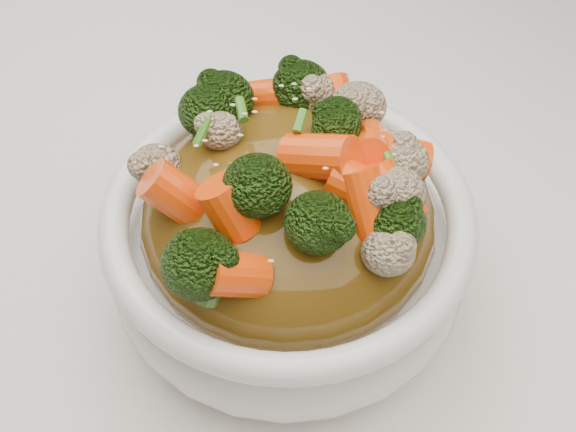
# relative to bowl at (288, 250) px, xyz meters

# --- Properties ---
(tablecloth) EXTENTS (1.20, 0.80, 0.04)m
(tablecloth) POSITION_rel_bowl_xyz_m (0.00, 0.02, -0.06)
(tablecloth) COLOR white
(tablecloth) RESTS_ON dining_table
(bowl) EXTENTS (0.25, 0.25, 0.08)m
(bowl) POSITION_rel_bowl_xyz_m (0.00, 0.00, 0.00)
(bowl) COLOR white
(bowl) RESTS_ON tablecloth
(sauce_base) EXTENTS (0.20, 0.20, 0.09)m
(sauce_base) POSITION_rel_bowl_xyz_m (0.00, 0.00, 0.03)
(sauce_base) COLOR #553A0E
(sauce_base) RESTS_ON bowl
(carrots) EXTENTS (0.20, 0.20, 0.05)m
(carrots) POSITION_rel_bowl_xyz_m (0.00, 0.00, 0.09)
(carrots) COLOR #FF4A08
(carrots) RESTS_ON sauce_base
(broccoli) EXTENTS (0.20, 0.20, 0.04)m
(broccoli) POSITION_rel_bowl_xyz_m (0.00, 0.00, 0.09)
(broccoli) COLOR black
(broccoli) RESTS_ON sauce_base
(cauliflower) EXTENTS (0.20, 0.20, 0.04)m
(cauliflower) POSITION_rel_bowl_xyz_m (0.00, 0.00, 0.09)
(cauliflower) COLOR tan
(cauliflower) RESTS_ON sauce_base
(scallions) EXTENTS (0.15, 0.15, 0.02)m
(scallions) POSITION_rel_bowl_xyz_m (0.00, 0.00, 0.09)
(scallions) COLOR #35741A
(scallions) RESTS_ON sauce_base
(sesame_seeds) EXTENTS (0.18, 0.18, 0.01)m
(sesame_seeds) POSITION_rel_bowl_xyz_m (0.00, 0.00, 0.09)
(sesame_seeds) COLOR beige
(sesame_seeds) RESTS_ON sauce_base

